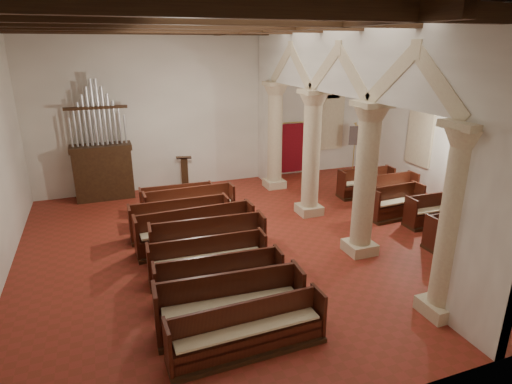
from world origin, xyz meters
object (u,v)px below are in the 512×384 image
object	(u,v)px
nave_pew_0	(248,337)
pipe_organ	(102,162)
aisle_pew_0	(456,235)
processional_banner	(354,157)
lectern	(185,175)

from	to	relation	value
nave_pew_0	pipe_organ	bearing A→B (deg)	100.91
pipe_organ	aisle_pew_0	size ratio (longest dim) A/B	2.38
processional_banner	nave_pew_0	world-z (taller)	processional_banner
pipe_organ	nave_pew_0	size ratio (longest dim) A/B	1.47
processional_banner	aisle_pew_0	bearing A→B (deg)	-82.12
lectern	aisle_pew_0	distance (m)	9.72
pipe_organ	lectern	xyz separation A→B (m)	(2.95, -0.01, -0.79)
lectern	processional_banner	xyz separation A→B (m)	(7.22, -0.57, 0.21)
lectern	processional_banner	world-z (taller)	processional_banner
processional_banner	nave_pew_0	size ratio (longest dim) A/B	0.76
pipe_organ	nave_pew_0	xyz separation A→B (m)	(2.13, -9.71, -1.05)
nave_pew_0	aisle_pew_0	size ratio (longest dim) A/B	1.61
pipe_organ	aisle_pew_0	bearing A→B (deg)	-40.20
pipe_organ	processional_banner	xyz separation A→B (m)	(10.17, -0.58, -0.59)
processional_banner	nave_pew_0	distance (m)	12.18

